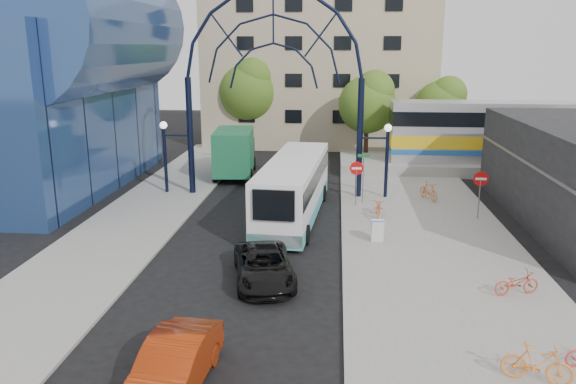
# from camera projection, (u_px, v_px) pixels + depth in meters

# --- Properties ---
(ground) EXTENTS (120.00, 120.00, 0.00)m
(ground) POSITION_uv_depth(u_px,v_px,m) (232.00, 295.00, 20.26)
(ground) COLOR black
(ground) RESTS_ON ground
(sidewalk_east) EXTENTS (8.00, 56.00, 0.12)m
(sidewalk_east) POSITION_uv_depth(u_px,v_px,m) (438.00, 260.00, 23.43)
(sidewalk_east) COLOR gray
(sidewalk_east) RESTS_ON ground
(plaza_west) EXTENTS (5.00, 50.00, 0.12)m
(plaza_west) POSITION_uv_depth(u_px,v_px,m) (120.00, 235.00, 26.57)
(plaza_west) COLOR gray
(plaza_west) RESTS_ON ground
(gateway_arch) EXTENTS (13.64, 0.44, 12.10)m
(gateway_arch) POSITION_uv_depth(u_px,v_px,m) (273.00, 50.00, 31.61)
(gateway_arch) COLOR black
(gateway_arch) RESTS_ON ground
(stop_sign) EXTENTS (0.80, 0.07, 2.50)m
(stop_sign) POSITION_uv_depth(u_px,v_px,m) (357.00, 172.00, 30.93)
(stop_sign) COLOR slate
(stop_sign) RESTS_ON sidewalk_east
(do_not_enter_sign) EXTENTS (0.76, 0.07, 2.48)m
(do_not_enter_sign) POSITION_uv_depth(u_px,v_px,m) (480.00, 183.00, 28.48)
(do_not_enter_sign) COLOR slate
(do_not_enter_sign) RESTS_ON sidewalk_east
(street_name_sign) EXTENTS (0.70, 0.70, 2.80)m
(street_name_sign) POSITION_uv_depth(u_px,v_px,m) (363.00, 168.00, 31.44)
(street_name_sign) COLOR slate
(street_name_sign) RESTS_ON sidewalk_east
(sandwich_board) EXTENTS (0.55, 0.61, 0.99)m
(sandwich_board) POSITION_uv_depth(u_px,v_px,m) (378.00, 228.00, 25.37)
(sandwich_board) COLOR white
(sandwich_board) RESTS_ON sidewalk_east
(transit_hall) EXTENTS (16.50, 18.00, 14.50)m
(transit_hall) POSITION_uv_depth(u_px,v_px,m) (27.00, 81.00, 34.32)
(transit_hall) COLOR navy
(transit_hall) RESTS_ON ground
(apartment_block) EXTENTS (20.00, 12.10, 14.00)m
(apartment_block) POSITION_uv_depth(u_px,v_px,m) (320.00, 66.00, 52.06)
(apartment_block) COLOR tan
(apartment_block) RESTS_ON ground
(train_platform) EXTENTS (32.00, 5.00, 0.80)m
(train_platform) POSITION_uv_depth(u_px,v_px,m) (567.00, 168.00, 39.70)
(train_platform) COLOR gray
(train_platform) RESTS_ON ground
(train_car) EXTENTS (25.10, 3.05, 4.20)m
(train_car) POSITION_uv_depth(u_px,v_px,m) (572.00, 133.00, 39.07)
(train_car) COLOR #B7B7BC
(train_car) RESTS_ON train_platform
(tree_north_a) EXTENTS (4.48, 4.48, 7.00)m
(tree_north_a) POSITION_uv_depth(u_px,v_px,m) (369.00, 101.00, 43.59)
(tree_north_a) COLOR #382314
(tree_north_a) RESTS_ON ground
(tree_north_b) EXTENTS (5.12, 5.12, 8.00)m
(tree_north_b) POSITION_uv_depth(u_px,v_px,m) (249.00, 88.00, 48.12)
(tree_north_b) COLOR #382314
(tree_north_b) RESTS_ON ground
(tree_north_c) EXTENTS (4.16, 4.16, 6.50)m
(tree_north_c) POSITION_uv_depth(u_px,v_px,m) (443.00, 104.00, 45.10)
(tree_north_c) COLOR #382314
(tree_north_c) RESTS_ON ground
(city_bus) EXTENTS (3.34, 11.35, 3.08)m
(city_bus) POSITION_uv_depth(u_px,v_px,m) (294.00, 187.00, 29.20)
(city_bus) COLOR white
(city_bus) RESTS_ON ground
(green_truck) EXTENTS (3.01, 6.79, 3.33)m
(green_truck) POSITION_uv_depth(u_px,v_px,m) (235.00, 152.00, 38.54)
(green_truck) COLOR black
(green_truck) RESTS_ON ground
(black_suv) EXTENTS (3.06, 4.96, 1.28)m
(black_suv) POSITION_uv_depth(u_px,v_px,m) (264.00, 266.00, 21.29)
(black_suv) COLOR black
(black_suv) RESTS_ON ground
(red_sedan) EXTENTS (1.85, 4.39, 1.41)m
(red_sedan) POSITION_uv_depth(u_px,v_px,m) (173.00, 366.00, 14.51)
(red_sedan) COLOR #952809
(red_sedan) RESTS_ON ground
(bike_near_a) EXTENTS (0.86, 1.94, 0.99)m
(bike_near_a) POSITION_uv_depth(u_px,v_px,m) (379.00, 207.00, 29.19)
(bike_near_a) COLOR #CD5F29
(bike_near_a) RESTS_ON sidewalk_east
(bike_near_b) EXTENTS (1.19, 1.81, 1.06)m
(bike_near_b) POSITION_uv_depth(u_px,v_px,m) (429.00, 191.00, 32.40)
(bike_near_b) COLOR orange
(bike_near_b) RESTS_ON sidewalk_east
(bike_far_a) EXTENTS (1.79, 1.03, 0.89)m
(bike_far_a) POSITION_uv_depth(u_px,v_px,m) (517.00, 283.00, 19.96)
(bike_far_a) COLOR red
(bike_far_a) RESTS_ON sidewalk_east
(bike_far_b) EXTENTS (1.88, 0.99, 1.09)m
(bike_far_b) POSITION_uv_depth(u_px,v_px,m) (537.00, 364.00, 14.69)
(bike_far_b) COLOR orange
(bike_far_b) RESTS_ON sidewalk_east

